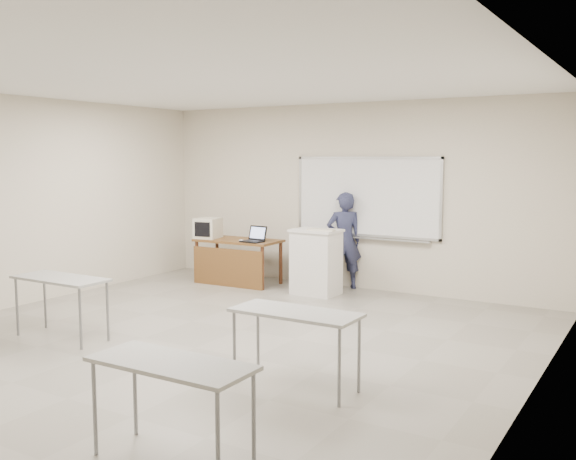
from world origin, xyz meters
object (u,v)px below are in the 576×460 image
Objects in this scene: instructor_desk at (235,252)px; mouse at (241,240)px; crt_monitor at (208,228)px; whiteboard at (367,198)px; keyboard at (321,230)px; podium at (316,262)px; laptop at (254,238)px; presenter at (344,240)px.

mouse reaches higher than instructor_desk.
instructor_desk is at bearing -8.85° from crt_monitor.
whiteboard is 2.77m from crt_monitor.
crt_monitor reaches higher than keyboard.
whiteboard reaches higher than podium.
crt_monitor reaches higher than laptop.
presenter is (2.27, 0.66, -0.13)m from crt_monitor.
whiteboard is at bearing 6.75° from crt_monitor.
keyboard is (1.70, -0.11, 0.49)m from instructor_desk.
mouse is (-0.20, -0.08, -0.04)m from laptop.
keyboard reaches higher than laptop.
crt_monitor is at bearing -177.64° from podium.
crt_monitor reaches higher than mouse.
presenter reaches higher than crt_monitor.
keyboard is (1.50, -0.02, 0.26)m from mouse.
whiteboard is at bearing 10.34° from mouse.
whiteboard reaches higher than presenter.
keyboard is (-0.35, -0.89, -0.45)m from whiteboard.
podium is 1.19m from laptop.
laptop reaches higher than mouse.
laptop is (0.40, -0.01, 0.27)m from instructor_desk.
podium is at bearing -9.54° from crt_monitor.
whiteboard is 1.74× the size of instructor_desk.
keyboard is at bearing -15.57° from mouse.
mouse is at bearing 174.80° from keyboard.
presenter reaches higher than keyboard.
crt_monitor is 0.99× the size of keyboard.
mouse is (0.75, -0.08, -0.15)m from crt_monitor.
laptop reaches higher than instructor_desk.
mouse is (-1.35, -0.10, 0.25)m from podium.
podium is (1.55, 0.01, -0.03)m from instructor_desk.
instructor_desk is (-2.05, -0.78, -0.94)m from whiteboard.
presenter is at bearing 11.05° from mouse.
keyboard is (2.25, -0.10, 0.11)m from crt_monitor.
whiteboard is 2.16m from mouse.
podium is 0.65× the size of presenter.
presenter reaches higher than mouse.
podium is at bearing -123.07° from whiteboard.
laptop is at bearing -3.62° from instructor_desk.
presenter is at bearing 18.70° from instructor_desk.
instructor_desk is 0.31m from mouse.
whiteboard is 7.20× the size of laptop.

